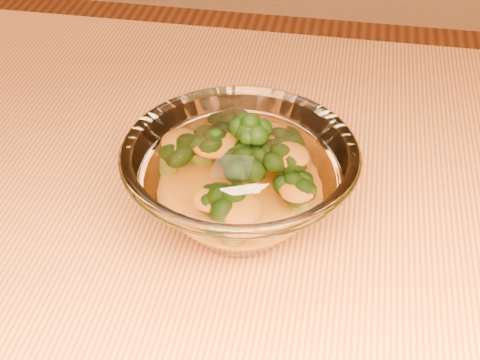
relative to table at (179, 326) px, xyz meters
name	(u,v)px	position (x,y,z in m)	size (l,w,h in m)	color
table	(179,326)	(0.00, 0.00, 0.00)	(1.20, 0.80, 0.75)	#C77A3B
glass_bowl	(240,184)	(0.05, 0.04, 0.14)	(0.19, 0.19, 0.09)	white
cheese_sauce	(240,200)	(0.05, 0.04, 0.13)	(0.10, 0.10, 0.03)	orange
broccoli_heap	(239,167)	(0.05, 0.05, 0.15)	(0.12, 0.14, 0.07)	black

